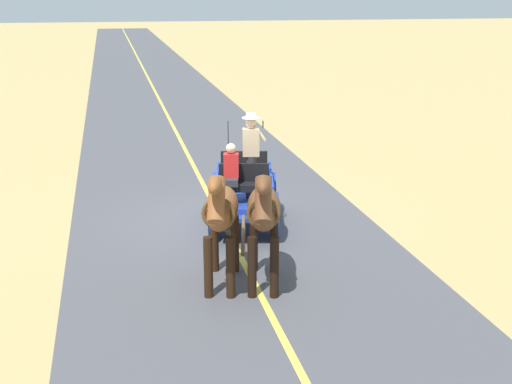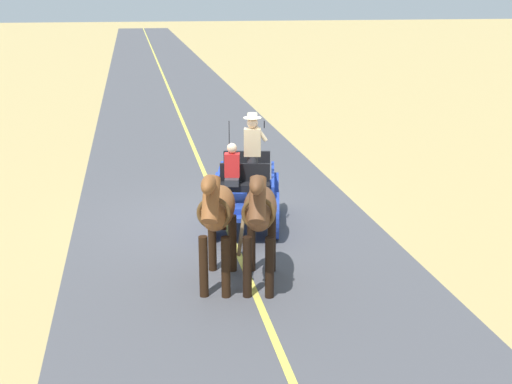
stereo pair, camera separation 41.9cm
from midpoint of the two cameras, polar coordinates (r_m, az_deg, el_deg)
The scene contains 6 objects.
ground_plane at distance 14.88m, azimuth -3.68°, elevation -2.46°, with size 200.00×200.00×0.00m, color tan.
road_surface at distance 14.88m, azimuth -3.68°, elevation -2.45°, with size 6.46×160.00×0.01m, color #4C4C51.
road_centre_stripe at distance 14.87m, azimuth -3.68°, elevation -2.43°, with size 0.12×160.00×0.00m, color #DBCC4C.
horse_drawn_carriage at distance 14.25m, azimuth -1.85°, elevation 0.15°, with size 1.88×4.51×2.50m.
horse_near_side at distance 11.21m, azimuth -0.42°, elevation -1.73°, with size 0.91×2.15×2.21m.
horse_off_side at distance 11.23m, azimuth -4.04°, elevation -1.74°, with size 0.93×2.14×2.21m.
Camera 1 is at (2.25, 13.87, 4.85)m, focal length 47.55 mm.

